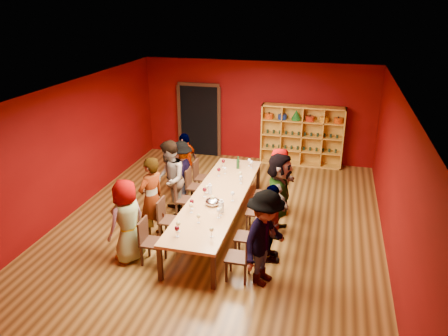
% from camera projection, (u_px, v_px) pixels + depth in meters
% --- Properties ---
extents(room_shell, '(7.10, 9.10, 3.04)m').
position_uv_depth(room_shell, '(218.00, 163.00, 9.13)').
color(room_shell, brown).
rests_on(room_shell, ground).
extents(tasting_table, '(1.10, 4.50, 0.75)m').
position_uv_depth(tasting_table, '(218.00, 197.00, 9.43)').
color(tasting_table, '#B5804B').
rests_on(tasting_table, ground).
extents(doorway, '(1.40, 0.17, 2.30)m').
position_uv_depth(doorway, '(200.00, 120.00, 13.68)').
color(doorway, black).
rests_on(doorway, ground).
extents(shelving_unit, '(2.40, 0.40, 1.80)m').
position_uv_depth(shelving_unit, '(302.00, 133.00, 12.89)').
color(shelving_unit, gold).
rests_on(shelving_unit, ground).
extents(chair_person_left_0, '(0.42, 0.42, 0.89)m').
position_uv_depth(chair_person_left_0, '(149.00, 239.00, 8.21)').
color(chair_person_left_0, black).
rests_on(chair_person_left_0, ground).
extents(person_left_0, '(0.71, 0.91, 1.65)m').
position_uv_depth(person_left_0, '(127.00, 221.00, 8.19)').
color(person_left_0, '#5B87BB').
rests_on(person_left_0, ground).
extents(chair_person_left_1, '(0.42, 0.42, 0.89)m').
position_uv_depth(chair_person_left_1, '(166.00, 217.00, 9.01)').
color(chair_person_left_1, black).
rests_on(chair_person_left_1, ground).
extents(person_left_1, '(0.69, 0.78, 1.79)m').
position_uv_depth(person_left_1, '(151.00, 198.00, 8.94)').
color(person_left_1, pink).
rests_on(person_left_1, ground).
extents(chair_person_left_2, '(0.42, 0.42, 0.89)m').
position_uv_depth(chair_person_left_2, '(183.00, 197.00, 9.92)').
color(chair_person_left_2, black).
rests_on(chair_person_left_2, ground).
extents(person_left_2, '(0.75, 0.99, 1.80)m').
position_uv_depth(person_left_2, '(170.00, 179.00, 9.84)').
color(person_left_2, pink).
rests_on(person_left_2, ground).
extents(chair_person_left_3, '(0.42, 0.42, 0.89)m').
position_uv_depth(chair_person_left_3, '(193.00, 184.00, 10.59)').
color(chair_person_left_3, black).
rests_on(chair_person_left_3, ground).
extents(person_left_3, '(0.45, 1.02, 1.56)m').
position_uv_depth(person_left_3, '(181.00, 172.00, 10.55)').
color(person_left_3, '#121633').
rests_on(person_left_3, ground).
extents(chair_person_left_4, '(0.42, 0.42, 0.89)m').
position_uv_depth(chair_person_left_4, '(200.00, 175.00, 11.12)').
color(chair_person_left_4, black).
rests_on(chair_person_left_4, ground).
extents(person_left_4, '(0.61, 1.00, 1.58)m').
position_uv_depth(person_left_4, '(186.00, 163.00, 11.10)').
color(person_left_4, '#515257').
rests_on(person_left_4, ground).
extents(chair_person_right_0, '(0.42, 0.42, 0.89)m').
position_uv_depth(chair_person_right_0, '(242.00, 255.00, 7.71)').
color(chair_person_right_0, black).
rests_on(chair_person_right_0, ground).
extents(person_right_0, '(0.84, 1.24, 1.77)m').
position_uv_depth(person_right_0, '(265.00, 238.00, 7.48)').
color(person_right_0, '#4A494E').
rests_on(person_right_0, ground).
extents(chair_person_right_1, '(0.42, 0.42, 0.89)m').
position_uv_depth(chair_person_right_1, '(250.00, 234.00, 8.37)').
color(chair_person_right_1, black).
rests_on(chair_person_right_1, ground).
extents(person_right_1, '(0.63, 0.99, 1.57)m').
position_uv_depth(person_right_1, '(271.00, 224.00, 8.17)').
color(person_right_1, '#131435').
rests_on(person_right_1, ground).
extents(chair_person_right_2, '(0.42, 0.42, 0.89)m').
position_uv_depth(chair_person_right_2, '(260.00, 210.00, 9.33)').
color(chair_person_right_2, black).
rests_on(chair_person_right_2, ground).
extents(person_right_2, '(0.53, 1.69, 1.81)m').
position_uv_depth(person_right_2, '(279.00, 194.00, 9.09)').
color(person_right_2, '#141E39').
rests_on(person_right_2, ground).
extents(chair_person_right_3, '(0.42, 0.42, 0.89)m').
position_uv_depth(chair_person_right_3, '(267.00, 192.00, 10.16)').
color(chair_person_right_3, black).
rests_on(chair_person_right_3, ground).
extents(person_right_3, '(0.70, 0.88, 1.59)m').
position_uv_depth(person_right_3, '(279.00, 182.00, 9.99)').
color(person_right_3, '#505156').
rests_on(person_right_3, ground).
extents(wine_glass_0, '(0.09, 0.09, 0.22)m').
position_uv_depth(wine_glass_0, '(219.00, 170.00, 10.35)').
color(wine_glass_0, white).
rests_on(wine_glass_0, tasting_table).
extents(wine_glass_1, '(0.09, 0.09, 0.22)m').
position_uv_depth(wine_glass_1, '(219.00, 211.00, 8.40)').
color(wine_glass_1, white).
rests_on(wine_glass_1, tasting_table).
extents(wine_glass_2, '(0.09, 0.09, 0.21)m').
position_uv_depth(wine_glass_2, '(240.00, 174.00, 10.13)').
color(wine_glass_2, white).
rests_on(wine_glass_2, tasting_table).
extents(wine_glass_3, '(0.09, 0.09, 0.21)m').
position_uv_depth(wine_glass_3, '(192.00, 202.00, 8.75)').
color(wine_glass_3, white).
rests_on(wine_glass_3, tasting_table).
extents(wine_glass_4, '(0.09, 0.09, 0.22)m').
position_uv_depth(wine_glass_4, '(233.00, 194.00, 9.09)').
color(wine_glass_4, white).
rests_on(wine_glass_4, tasting_table).
extents(wine_glass_5, '(0.08, 0.08, 0.20)m').
position_uv_depth(wine_glass_5, '(212.00, 230.00, 7.74)').
color(wine_glass_5, white).
rests_on(wine_glass_5, tasting_table).
extents(wine_glass_6, '(0.07, 0.07, 0.18)m').
position_uv_depth(wine_glass_6, '(221.00, 209.00, 8.50)').
color(wine_glass_6, white).
rests_on(wine_glass_6, tasting_table).
extents(wine_glass_7, '(0.08, 0.08, 0.20)m').
position_uv_depth(wine_glass_7, '(249.00, 161.00, 10.97)').
color(wine_glass_7, white).
rests_on(wine_glass_7, tasting_table).
extents(wine_glass_8, '(0.09, 0.09, 0.22)m').
position_uv_depth(wine_glass_8, '(191.00, 206.00, 8.60)').
color(wine_glass_8, white).
rests_on(wine_glass_8, tasting_table).
extents(wine_glass_9, '(0.08, 0.08, 0.19)m').
position_uv_depth(wine_glass_9, '(198.00, 216.00, 8.22)').
color(wine_glass_9, white).
rests_on(wine_glass_9, tasting_table).
extents(wine_glass_10, '(0.07, 0.07, 0.18)m').
position_uv_depth(wine_glass_10, '(225.00, 169.00, 10.50)').
color(wine_glass_10, white).
rests_on(wine_glass_10, tasting_table).
extents(wine_glass_11, '(0.08, 0.08, 0.20)m').
position_uv_depth(wine_glass_11, '(241.00, 178.00, 9.95)').
color(wine_glass_11, white).
rests_on(wine_glass_11, tasting_table).
extents(wine_glass_12, '(0.09, 0.09, 0.22)m').
position_uv_depth(wine_glass_12, '(178.00, 224.00, 7.91)').
color(wine_glass_12, white).
rests_on(wine_glass_12, tasting_table).
extents(wine_glass_13, '(0.09, 0.09, 0.22)m').
position_uv_depth(wine_glass_13, '(223.00, 161.00, 10.87)').
color(wine_glass_13, white).
rests_on(wine_glass_13, tasting_table).
extents(wine_glass_14, '(0.09, 0.09, 0.22)m').
position_uv_depth(wine_glass_14, '(205.00, 190.00, 9.28)').
color(wine_glass_14, white).
rests_on(wine_glass_14, tasting_table).
extents(wine_glass_15, '(0.09, 0.09, 0.22)m').
position_uv_depth(wine_glass_15, '(213.00, 198.00, 8.91)').
color(wine_glass_15, white).
rests_on(wine_glass_15, tasting_table).
extents(wine_glass_16, '(0.08, 0.08, 0.19)m').
position_uv_depth(wine_glass_16, '(206.00, 187.00, 9.47)').
color(wine_glass_16, white).
rests_on(wine_glass_16, tasting_table).
extents(wine_glass_17, '(0.09, 0.09, 0.22)m').
position_uv_depth(wine_glass_17, '(177.00, 229.00, 7.73)').
color(wine_glass_17, white).
rests_on(wine_glass_17, tasting_table).
extents(wine_glass_18, '(0.08, 0.08, 0.20)m').
position_uv_depth(wine_glass_18, '(251.00, 163.00, 10.84)').
color(wine_glass_18, white).
rests_on(wine_glass_18, tasting_table).
extents(spittoon_bowl, '(0.31, 0.31, 0.17)m').
position_uv_depth(spittoon_bowl, '(213.00, 202.00, 8.95)').
color(spittoon_bowl, silver).
rests_on(spittoon_bowl, tasting_table).
extents(carafe_a, '(0.10, 0.10, 0.24)m').
position_uv_depth(carafe_a, '(210.00, 189.00, 9.45)').
color(carafe_a, white).
rests_on(carafe_a, tasting_table).
extents(carafe_b, '(0.13, 0.13, 0.27)m').
position_uv_depth(carafe_b, '(221.00, 206.00, 8.64)').
color(carafe_b, white).
rests_on(carafe_b, tasting_table).
extents(wine_bottle, '(0.09, 0.09, 0.33)m').
position_uv_depth(wine_bottle, '(238.00, 164.00, 10.82)').
color(wine_bottle, '#143718').
rests_on(wine_bottle, tasting_table).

